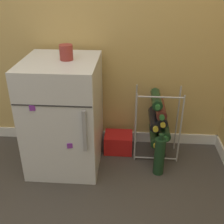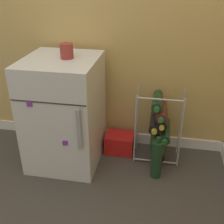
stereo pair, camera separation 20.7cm
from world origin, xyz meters
name	(u,v)px [view 1 (the left image)]	position (x,y,z in m)	size (l,w,h in m)	color
ground_plane	(107,192)	(0.00, 0.00, 0.00)	(14.00, 14.00, 0.00)	#423D38
mini_fridge	(64,115)	(-0.34, 0.34, 0.41)	(0.51, 0.57, 0.81)	silver
wine_rack	(158,125)	(0.36, 0.47, 0.27)	(0.34, 0.33, 0.57)	#B2B2B7
soda_box	(118,142)	(0.05, 0.50, 0.08)	(0.22, 0.17, 0.16)	red
fridge_top_cup	(66,52)	(-0.29, 0.35, 0.86)	(0.09, 0.09, 0.10)	maroon
loose_bottle_floor	(159,156)	(0.36, 0.23, 0.15)	(0.08, 0.08, 0.33)	#19381E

